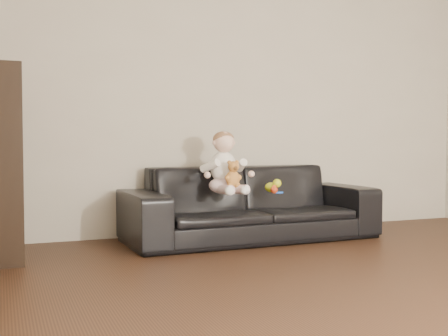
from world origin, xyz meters
name	(u,v)px	position (x,y,z in m)	size (l,w,h in m)	color
wall_back	(248,98)	(0.00, 2.75, 1.30)	(5.00, 5.00, 0.00)	#B7AD99
sofa	(250,203)	(-0.20, 2.25, 0.33)	(2.23, 0.87, 0.65)	black
baby	(225,166)	(-0.50, 2.13, 0.66)	(0.38, 0.47, 0.53)	silver
teddy_bear	(233,174)	(-0.49, 1.97, 0.60)	(0.15, 0.15, 0.22)	#B57533
toy_green	(271,187)	(-0.06, 2.12, 0.47)	(0.11, 0.13, 0.09)	#C7D619
toy_rattle	(274,190)	(-0.09, 2.00, 0.46)	(0.06, 0.06, 0.06)	red
toy_blue_disc	(278,192)	(-0.04, 2.03, 0.43)	(0.09, 0.09, 0.01)	blue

